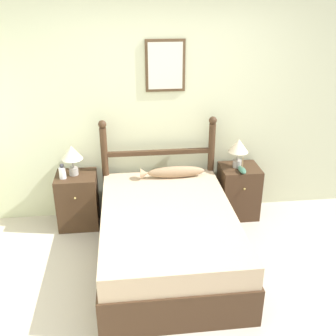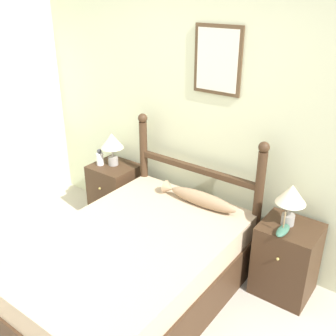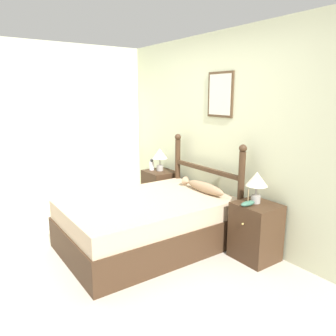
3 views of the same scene
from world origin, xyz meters
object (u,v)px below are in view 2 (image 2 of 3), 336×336
nightstand_right (286,259)px  fish_pillow (199,198)px  table_lamp_right (291,197)px  bottle (100,158)px  table_lamp_left (112,143)px  nightstand_left (115,192)px  bed (131,270)px  model_boat (283,230)px

nightstand_right → fish_pillow: bearing=-175.2°
table_lamp_right → bottle: 2.00m
table_lamp_left → fish_pillow: size_ratio=0.47×
nightstand_left → nightstand_right: (1.90, 0.00, 0.00)m
table_lamp_left → table_lamp_right: same height
nightstand_right → table_lamp_left: 2.00m
table_lamp_right → table_lamp_left: bearing=179.9°
bed → nightstand_left: nightstand_left is taller
bed → nightstand_right: 1.26m
nightstand_right → bottle: 2.07m
nightstand_left → table_lamp_left: (-0.02, 0.02, 0.56)m
nightstand_left → table_lamp_left: table_lamp_left is taller
table_lamp_left → bottle: table_lamp_left is taller
nightstand_left → table_lamp_left: bearing=134.9°
bottle → model_boat: model_boat is taller
model_boat → bottle: bearing=178.1°
table_lamp_left → fish_pillow: 1.14m
bed → model_boat: model_boat is taller
bed → bottle: bearing=145.0°
bottle → fish_pillow: bearing=-0.2°
bed → table_lamp_right: table_lamp_right is taller
bed → bottle: bottle is taller
table_lamp_right → fish_pillow: (-0.77, -0.08, -0.24)m
table_lamp_left → model_boat: bearing=-4.4°
bottle → bed: bearing=-35.0°
nightstand_left → model_boat: model_boat is taller
model_boat → fish_pillow: 0.79m
nightstand_left → fish_pillow: (1.09, -0.07, 0.33)m
nightstand_right → bed: bearing=-139.3°
bed → table_lamp_right: bearing=42.3°
bed → model_boat: bearing=36.4°
nightstand_right → bottle: bearing=-178.2°
bottle → fish_pillow: bottle is taller
model_boat → fish_pillow: model_boat is taller
model_boat → fish_pillow: bearing=175.5°
table_lamp_left → fish_pillow: bearing=-4.3°
fish_pillow → nightstand_right: bearing=4.8°
bed → model_boat: size_ratio=9.82×
bed → table_lamp_right: size_ratio=5.53×
bed → table_lamp_right: (0.91, 0.83, 0.60)m
table_lamp_right → fish_pillow: 0.81m
table_lamp_left → model_boat: (1.90, -0.15, -0.22)m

